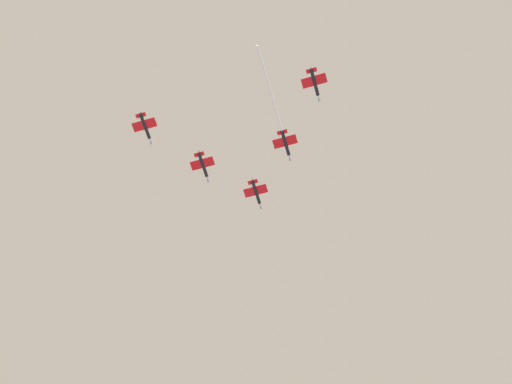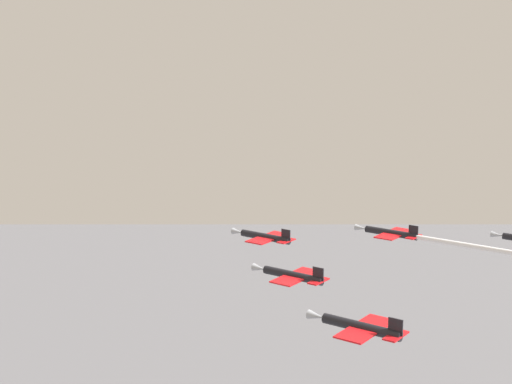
% 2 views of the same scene
% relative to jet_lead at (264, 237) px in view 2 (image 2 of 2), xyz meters
% --- Properties ---
extents(jet_lead, '(7.65, 10.51, 2.19)m').
position_rel_jet_lead_xyz_m(jet_lead, '(0.00, 0.00, 0.00)').
color(jet_lead, black).
extents(jet_port_inner, '(7.65, 10.51, 2.19)m').
position_rel_jet_lead_xyz_m(jet_port_inner, '(12.50, 14.54, 0.12)').
color(jet_port_inner, black).
extents(jet_starboard_inner, '(7.65, 37.74, 2.19)m').
position_rel_jet_lead_xyz_m(jet_starboard_inner, '(-14.85, 21.48, -0.12)').
color(jet_starboard_inner, black).
extents(jet_port_outer, '(7.65, 10.51, 2.19)m').
position_rel_jet_lead_xyz_m(jet_port_outer, '(24.80, 32.14, 1.50)').
color(jet_port_outer, black).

